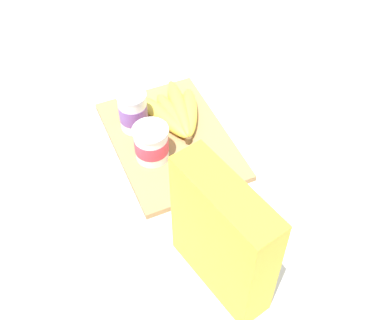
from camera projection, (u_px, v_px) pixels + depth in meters
The scene contains 6 objects.
ground_plane at pixel (171, 142), 1.10m from camera, with size 2.40×2.40×0.00m, color silver.
cutting_board at pixel (171, 140), 1.09m from camera, with size 0.35×0.24×0.01m, color #A37A4C.
cereal_box at pixel (222, 238), 0.79m from camera, with size 0.20×0.06×0.25m, color yellow.
yogurt_cup_front at pixel (151, 143), 1.02m from camera, with size 0.08×0.08×0.08m.
yogurt_cup_back at pixel (133, 111), 1.07m from camera, with size 0.06×0.06×0.10m.
banana_bunch at pixel (176, 113), 1.11m from camera, with size 0.20×0.15×0.04m.
Camera 1 is at (-0.71, 0.26, 0.80)m, focal length 45.95 mm.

